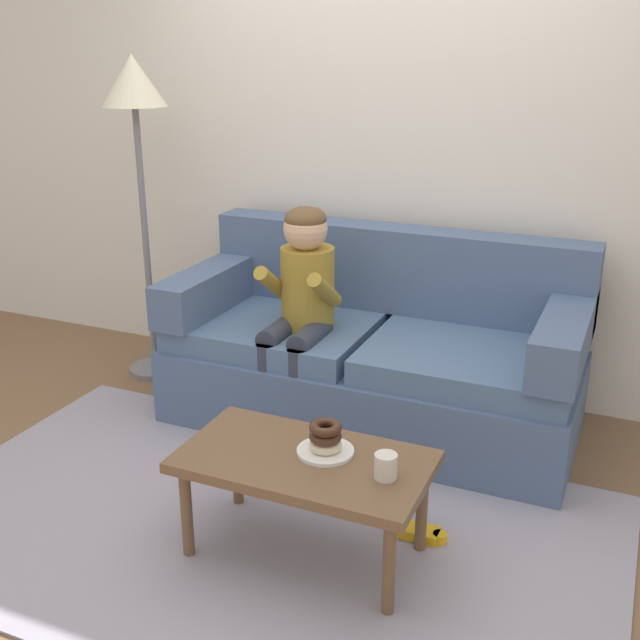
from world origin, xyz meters
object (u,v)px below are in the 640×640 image
object	(u,v)px
coffee_table	(304,469)
donut	(325,445)
toy_controller	(419,534)
couch	(375,357)
person_child	(301,298)
mug	(386,466)
floor_lamp	(136,115)

from	to	relation	value
coffee_table	donut	bearing A→B (deg)	44.19
donut	toy_controller	distance (m)	0.56
couch	person_child	size ratio (longest dim) A/B	1.81
couch	toy_controller	size ratio (longest dim) A/B	8.80
person_child	mug	size ratio (longest dim) A/B	12.24
person_child	toy_controller	xyz separation A→B (m)	(0.82, -0.69, -0.65)
couch	donut	distance (m)	1.12
coffee_table	toy_controller	xyz separation A→B (m)	(0.37, 0.26, -0.34)
person_child	donut	xyz separation A→B (m)	(0.51, -0.89, -0.22)
floor_lamp	donut	bearing A→B (deg)	-36.09
coffee_table	mug	bearing A→B (deg)	-2.93
person_child	donut	size ratio (longest dim) A/B	9.18
donut	floor_lamp	size ratio (longest dim) A/B	0.07
donut	floor_lamp	bearing A→B (deg)	143.91
mug	floor_lamp	distance (m)	2.42
mug	floor_lamp	world-z (taller)	floor_lamp
toy_controller	donut	bearing A→B (deg)	-142.89
toy_controller	couch	bearing A→B (deg)	123.80
coffee_table	mug	xyz separation A→B (m)	(0.31, -0.02, 0.09)
mug	toy_controller	world-z (taller)	mug
coffee_table	toy_controller	size ratio (longest dim) A/B	4.01
mug	floor_lamp	xyz separation A→B (m)	(-1.83, 1.22, 1.00)
coffee_table	floor_lamp	bearing A→B (deg)	141.55
coffee_table	floor_lamp	distance (m)	2.23
mug	donut	bearing A→B (deg)	164.13
couch	floor_lamp	world-z (taller)	floor_lamp
couch	mug	distance (m)	1.26
toy_controller	floor_lamp	distance (m)	2.55
donut	mug	size ratio (longest dim) A/B	1.33
donut	mug	world-z (taller)	mug
person_child	floor_lamp	size ratio (longest dim) A/B	0.62
donut	mug	distance (m)	0.27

